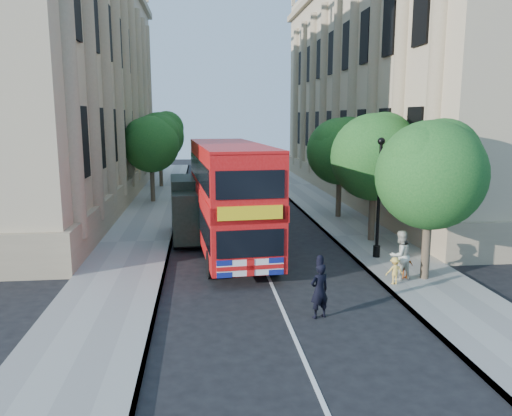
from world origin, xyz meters
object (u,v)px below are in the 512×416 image
object	(u,v)px
double_decker_bus	(230,194)
police_constable	(319,291)
lamp_post	(379,203)
woman_pedestrian	(400,255)
box_van	(194,210)

from	to	relation	value
double_decker_bus	police_constable	distance (m)	8.49
lamp_post	woman_pedestrian	xyz separation A→B (m)	(-0.22, -3.05, -1.46)
lamp_post	box_van	world-z (taller)	lamp_post
police_constable	woman_pedestrian	bearing A→B (deg)	-162.62
police_constable	box_van	bearing A→B (deg)	-90.28
lamp_post	double_decker_bus	world-z (taller)	lamp_post
box_van	police_constable	distance (m)	11.24
lamp_post	police_constable	world-z (taller)	lamp_post
lamp_post	police_constable	xyz separation A→B (m)	(-3.99, -6.00, -1.64)
double_decker_bus	box_van	distance (m)	3.25
box_van	woman_pedestrian	bearing A→B (deg)	-48.41
lamp_post	police_constable	size ratio (longest dim) A/B	2.96
lamp_post	police_constable	distance (m)	7.39
box_van	police_constable	size ratio (longest dim) A/B	3.17
double_decker_bus	box_van	world-z (taller)	double_decker_bus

